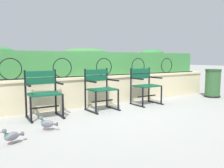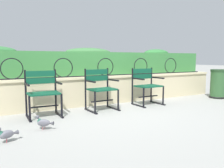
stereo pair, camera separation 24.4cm
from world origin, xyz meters
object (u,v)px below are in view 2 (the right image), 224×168
park_chair_centre (100,88)px  park_chair_right (146,85)px  pigeon_near_chairs (7,134)px  trash_bin (218,84)px  park_chair_left (43,92)px  pigeon_far_side (44,122)px

park_chair_centre → park_chair_right: (1.19, -0.01, -0.00)m
park_chair_centre → pigeon_near_chairs: (-1.89, -1.13, -0.35)m
park_chair_centre → trash_bin: 3.44m
park_chair_right → trash_bin: bearing=-6.1°
park_chair_left → trash_bin: 4.62m
pigeon_far_side → park_chair_centre: bearing=31.3°
park_chair_centre → pigeon_far_side: park_chair_centre is taller
park_chair_left → pigeon_far_side: size_ratio=3.29×
park_chair_centre → park_chair_right: 1.19m
pigeon_far_side → trash_bin: trash_bin is taller
park_chair_right → pigeon_near_chairs: size_ratio=3.01×
park_chair_right → trash_bin: park_chair_right is taller
pigeon_near_chairs → park_chair_centre: bearing=30.9°
pigeon_near_chairs → pigeon_far_side: bearing=30.0°
pigeon_far_side → park_chair_left: bearing=78.3°
park_chair_centre → pigeon_far_side: size_ratio=3.29×
park_chair_right → pigeon_near_chairs: park_chair_right is taller
pigeon_far_side → trash_bin: bearing=6.9°
park_chair_centre → pigeon_near_chairs: bearing=-149.1°
park_chair_right → pigeon_far_side: bearing=-162.2°
pigeon_near_chairs → park_chair_left: bearing=58.3°
park_chair_left → park_chair_centre: (1.18, -0.02, -0.00)m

